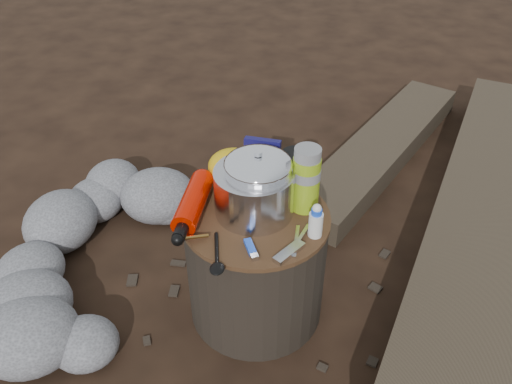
# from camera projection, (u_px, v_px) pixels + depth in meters

# --- Properties ---
(ground) EXTENTS (60.00, 60.00, 0.00)m
(ground) POSITION_uv_depth(u_px,v_px,m) (256.00, 307.00, 1.75)
(ground) COLOR black
(ground) RESTS_ON ground
(stump) EXTENTS (0.43, 0.43, 0.39)m
(stump) POSITION_uv_depth(u_px,v_px,m) (256.00, 265.00, 1.63)
(stump) COLOR black
(stump) RESTS_ON ground
(rock_ring) EXTENTS (0.46, 0.99, 0.20)m
(rock_ring) POSITION_uv_depth(u_px,v_px,m) (98.00, 247.00, 1.84)
(rock_ring) COLOR slate
(rock_ring) RESTS_ON ground
(log_main) EXTENTS (1.06, 2.12, 0.18)m
(log_main) POSITION_uv_depth(u_px,v_px,m) (484.00, 217.00, 1.98)
(log_main) COLOR #372D22
(log_main) RESTS_ON ground
(log_small) EXTENTS (0.86, 1.28, 0.11)m
(log_small) POSITION_uv_depth(u_px,v_px,m) (381.00, 148.00, 2.44)
(log_small) COLOR #372D22
(log_small) RESTS_ON ground
(foil_windscreen) EXTENTS (0.23, 0.23, 0.14)m
(foil_windscreen) POSITION_uv_depth(u_px,v_px,m) (254.00, 192.00, 1.49)
(foil_windscreen) COLOR silver
(foil_windscreen) RESTS_ON stump
(camping_pot) EXTENTS (0.19, 0.19, 0.19)m
(camping_pot) POSITION_uv_depth(u_px,v_px,m) (258.00, 183.00, 1.48)
(camping_pot) COLOR white
(camping_pot) RESTS_ON stump
(fuel_bottle) EXTENTS (0.09, 0.29, 0.07)m
(fuel_bottle) POSITION_uv_depth(u_px,v_px,m) (193.00, 203.00, 1.51)
(fuel_bottle) COLOR red
(fuel_bottle) RESTS_ON stump
(thermos) EXTENTS (0.08, 0.08, 0.20)m
(thermos) POSITION_uv_depth(u_px,v_px,m) (306.00, 179.00, 1.49)
(thermos) COLOR #88AC19
(thermos) RESTS_ON stump
(travel_mug) EXTENTS (0.08, 0.08, 0.12)m
(travel_mug) POSITION_uv_depth(u_px,v_px,m) (295.00, 171.00, 1.59)
(travel_mug) COLOR black
(travel_mug) RESTS_ON stump
(stuff_sack) EXTENTS (0.16, 0.13, 0.11)m
(stuff_sack) POSITION_uv_depth(u_px,v_px,m) (234.00, 167.00, 1.62)
(stuff_sack) COLOR gold
(stuff_sack) RESTS_ON stump
(food_pouch) EXTENTS (0.11, 0.04, 0.14)m
(food_pouch) POSITION_uv_depth(u_px,v_px,m) (262.00, 161.00, 1.62)
(food_pouch) COLOR #110E4F
(food_pouch) RESTS_ON stump
(lighter) EXTENTS (0.05, 0.08, 0.01)m
(lighter) POSITION_uv_depth(u_px,v_px,m) (250.00, 247.00, 1.40)
(lighter) COLOR blue
(lighter) RESTS_ON stump
(multitool) EXTENTS (0.08, 0.10, 0.01)m
(multitool) POSITION_uv_depth(u_px,v_px,m) (289.00, 252.00, 1.38)
(multitool) COLOR silver
(multitool) RESTS_ON stump
(pot_grabber) EXTENTS (0.06, 0.13, 0.01)m
(pot_grabber) POSITION_uv_depth(u_px,v_px,m) (296.00, 240.00, 1.42)
(pot_grabber) COLOR silver
(pot_grabber) RESTS_ON stump
(spork) EXTENTS (0.06, 0.15, 0.01)m
(spork) POSITION_uv_depth(u_px,v_px,m) (217.00, 250.00, 1.39)
(spork) COLOR black
(spork) RESTS_ON stump
(squeeze_bottle) EXTENTS (0.04, 0.04, 0.09)m
(squeeze_bottle) POSITION_uv_depth(u_px,v_px,m) (316.00, 222.00, 1.42)
(squeeze_bottle) COLOR white
(squeeze_bottle) RESTS_ON stump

